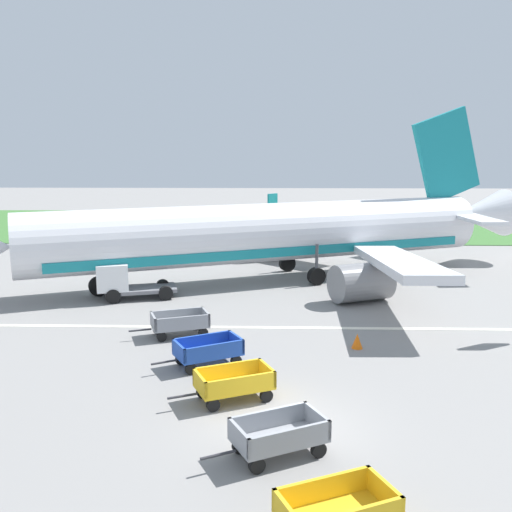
{
  "coord_description": "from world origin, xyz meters",
  "views": [
    {
      "loc": [
        -0.34,
        -16.45,
        8.35
      ],
      "look_at": [
        -1.15,
        13.47,
        2.8
      ],
      "focal_mm": 40.45,
      "sensor_mm": 36.0,
      "label": 1
    }
  ],
  "objects_px": {
    "baggage_cart_far_end": "(180,323)",
    "service_truck_beside_carts": "(121,280)",
    "baggage_cart_fourth_in_row": "(208,351)",
    "baggage_cart_second_in_row": "(279,435)",
    "baggage_cart_third_in_row": "(234,383)",
    "airplane": "(281,233)",
    "traffic_cone_near_plane": "(357,341)"
  },
  "relations": [
    {
      "from": "traffic_cone_near_plane",
      "to": "service_truck_beside_carts",
      "type": "bearing_deg",
      "value": 146.89
    },
    {
      "from": "baggage_cart_fourth_in_row",
      "to": "traffic_cone_near_plane",
      "type": "distance_m",
      "value": 6.51
    },
    {
      "from": "baggage_cart_second_in_row",
      "to": "traffic_cone_near_plane",
      "type": "relative_size",
      "value": 5.52
    },
    {
      "from": "service_truck_beside_carts",
      "to": "traffic_cone_near_plane",
      "type": "bearing_deg",
      "value": -33.11
    },
    {
      "from": "baggage_cart_fourth_in_row",
      "to": "baggage_cart_second_in_row",
      "type": "bearing_deg",
      "value": -68.11
    },
    {
      "from": "traffic_cone_near_plane",
      "to": "baggage_cart_third_in_row",
      "type": "bearing_deg",
      "value": -132.91
    },
    {
      "from": "service_truck_beside_carts",
      "to": "baggage_cart_fourth_in_row",
      "type": "bearing_deg",
      "value": -59.25
    },
    {
      "from": "airplane",
      "to": "baggage_cart_third_in_row",
      "type": "xyz_separation_m",
      "value": [
        -1.86,
        -18.41,
        -2.45
      ]
    },
    {
      "from": "airplane",
      "to": "traffic_cone_near_plane",
      "type": "xyz_separation_m",
      "value": [
        3.06,
        -13.12,
        -2.74
      ]
    },
    {
      "from": "baggage_cart_third_in_row",
      "to": "service_truck_beside_carts",
      "type": "height_order",
      "value": "service_truck_beside_carts"
    },
    {
      "from": "baggage_cart_far_end",
      "to": "airplane",
      "type": "bearing_deg",
      "value": 67.78
    },
    {
      "from": "airplane",
      "to": "baggage_cart_fourth_in_row",
      "type": "relative_size",
      "value": 10.33
    },
    {
      "from": "baggage_cart_second_in_row",
      "to": "baggage_cart_third_in_row",
      "type": "bearing_deg",
      "value": 112.44
    },
    {
      "from": "baggage_cart_second_in_row",
      "to": "baggage_cart_far_end",
      "type": "distance_m",
      "value": 11.2
    },
    {
      "from": "baggage_cart_far_end",
      "to": "traffic_cone_near_plane",
      "type": "bearing_deg",
      "value": -10.67
    },
    {
      "from": "baggage_cart_third_in_row",
      "to": "baggage_cart_far_end",
      "type": "relative_size",
      "value": 0.99
    },
    {
      "from": "baggage_cart_far_end",
      "to": "baggage_cart_fourth_in_row",
      "type": "bearing_deg",
      "value": -65.18
    },
    {
      "from": "baggage_cart_third_in_row",
      "to": "baggage_cart_fourth_in_row",
      "type": "xyz_separation_m",
      "value": [
        -1.22,
        3.13,
        0.0
      ]
    },
    {
      "from": "traffic_cone_near_plane",
      "to": "baggage_cart_far_end",
      "type": "bearing_deg",
      "value": 169.33
    },
    {
      "from": "baggage_cart_third_in_row",
      "to": "airplane",
      "type": "bearing_deg",
      "value": 84.23
    },
    {
      "from": "airplane",
      "to": "traffic_cone_near_plane",
      "type": "bearing_deg",
      "value": -76.88
    },
    {
      "from": "traffic_cone_near_plane",
      "to": "baggage_cart_second_in_row",
      "type": "bearing_deg",
      "value": -111.32
    },
    {
      "from": "baggage_cart_third_in_row",
      "to": "baggage_cart_fourth_in_row",
      "type": "distance_m",
      "value": 3.36
    },
    {
      "from": "baggage_cart_far_end",
      "to": "traffic_cone_near_plane",
      "type": "distance_m",
      "value": 7.96
    },
    {
      "from": "baggage_cart_third_in_row",
      "to": "service_truck_beside_carts",
      "type": "distance_m",
      "value": 15.05
    },
    {
      "from": "airplane",
      "to": "baggage_cart_second_in_row",
      "type": "distance_m",
      "value": 22.1
    },
    {
      "from": "baggage_cart_fourth_in_row",
      "to": "baggage_cart_far_end",
      "type": "bearing_deg",
      "value": 114.82
    },
    {
      "from": "baggage_cart_third_in_row",
      "to": "baggage_cart_far_end",
      "type": "distance_m",
      "value": 7.36
    },
    {
      "from": "baggage_cart_second_in_row",
      "to": "baggage_cart_far_end",
      "type": "bearing_deg",
      "value": 112.94
    },
    {
      "from": "baggage_cart_far_end",
      "to": "service_truck_beside_carts",
      "type": "bearing_deg",
      "value": 123.81
    },
    {
      "from": "baggage_cart_far_end",
      "to": "service_truck_beside_carts",
      "type": "height_order",
      "value": "service_truck_beside_carts"
    },
    {
      "from": "baggage_cart_second_in_row",
      "to": "baggage_cart_third_in_row",
      "type": "xyz_separation_m",
      "value": [
        -1.47,
        3.55,
        0.0
      ]
    }
  ]
}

